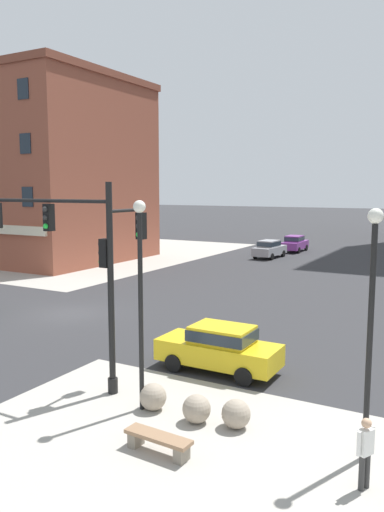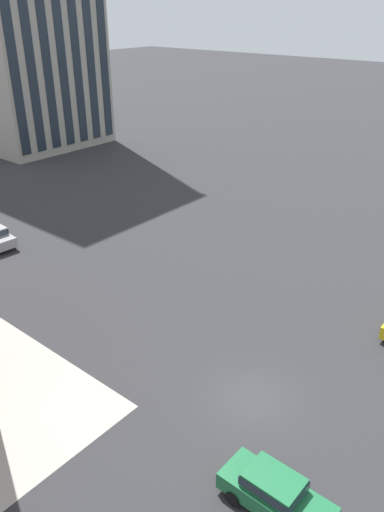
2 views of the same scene
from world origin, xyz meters
name	(u,v)px [view 1 (image 1 of 2)]	position (x,y,z in m)	size (l,w,h in m)	color
ground_plane	(71,313)	(0.00, 0.00, 0.00)	(320.00, 320.00, 0.00)	#2D2D30
sidewalk_far_corner	(58,251)	(-20.00, 20.00, 0.00)	(32.00, 32.00, 0.02)	#A8A399
traffic_signal_main	(83,254)	(7.23, -7.12, 4.39)	(6.71, 2.09, 6.73)	black
bollard_sphere_curb_a	(153,397)	(10.31, -7.74, 0.40)	(0.80, 0.80, 0.80)	gray
bollard_sphere_curb_b	(197,409)	(11.84, -7.84, 0.40)	(0.80, 0.80, 0.80)	gray
bollard_sphere_curb_c	(236,414)	(12.94, -7.60, 0.40)	(0.80, 0.80, 0.80)	gray
bench_near_signal	(158,441)	(11.81, -9.78, 0.33)	(1.83, 0.59, 0.49)	#8E6B4C
pedestrian_near_bench	(365,449)	(16.55, -8.86, 0.93)	(0.33, 0.50, 1.63)	#333333
street_lamp_corner_near	(140,283)	(10.00, -7.86, 3.82)	(0.36, 0.36, 6.20)	black
street_lamp_mid_sidewalk	(371,308)	(16.32, -7.51, 3.75)	(0.36, 0.36, 6.08)	black
car_main_northbound_near	(220,346)	(10.62, -3.88, 0.92)	(4.41, 1.91, 1.68)	gold
car_main_northbound_far	(295,243)	(2.08, 31.62, 0.92)	(1.93, 4.42, 1.68)	#7A3389
car_cross_eastbound	(269,248)	(1.49, 25.70, 0.92)	(2.10, 4.50, 1.68)	#99999E
storefront_block_near_corner	(34,171)	(-18.28, 15.37, 8.21)	(18.94, 15.14, 16.40)	brown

